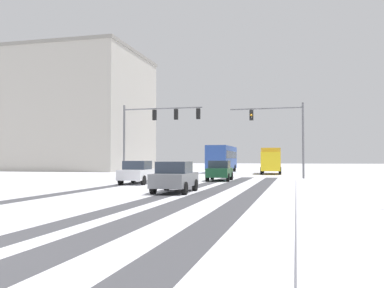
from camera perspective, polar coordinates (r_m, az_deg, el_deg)
wheel_track_left_lane at (r=22.51m, az=-1.85°, el=-6.53°), size 0.91×36.21×0.01m
wheel_track_right_lane at (r=24.54m, az=-14.12°, el=-6.10°), size 1.02×36.21×0.01m
wheel_track_center at (r=22.11m, az=2.41°, el=-6.61°), size 1.19×36.21×0.01m
wheel_track_oncoming at (r=21.77m, az=8.28°, el=-6.66°), size 1.09×36.21×0.01m
sidewalk_kerb_right at (r=20.11m, az=19.85°, el=-6.79°), size 4.00×36.21×0.12m
traffic_signal_near_right at (r=36.20m, az=12.25°, el=2.25°), size 6.27×0.38×6.50m
traffic_signal_near_left at (r=36.13m, az=-5.11°, el=2.83°), size 7.21×0.46×6.50m
car_dark_green_lead at (r=33.61m, az=3.82°, el=-3.65°), size 1.97×4.17×1.62m
car_white_second at (r=29.62m, az=-7.42°, el=-3.86°), size 1.97×4.17×1.62m
car_grey_third at (r=21.89m, az=-2.36°, el=-4.53°), size 1.95×4.16×1.62m
bus_oncoming at (r=54.17m, az=4.17°, el=-1.79°), size 2.86×11.05×3.38m
box_truck_delivery at (r=49.52m, az=10.78°, el=-2.15°), size 2.54×7.49×3.02m
office_building_far_left_block at (r=70.66m, az=-18.74°, el=4.04°), size 29.61×18.39×18.21m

